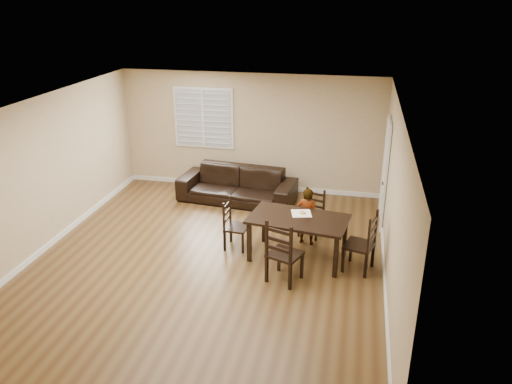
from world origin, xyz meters
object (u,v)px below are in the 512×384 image
at_px(child, 307,216).
at_px(chair_right, 367,246).
at_px(dining_table, 298,222).
at_px(donut, 303,212).
at_px(sofa, 237,185).
at_px(chair_left, 231,226).
at_px(chair_near, 314,214).
at_px(chair_far, 281,256).

bearing_deg(child, chair_right, 153.51).
relative_size(dining_table, child, 1.63).
bearing_deg(chair_right, dining_table, -83.63).
distance_m(child, donut, 0.49).
relative_size(dining_table, sofa, 0.70).
relative_size(dining_table, chair_left, 1.91).
bearing_deg(sofa, chair_right, -35.53).
distance_m(chair_near, chair_left, 1.65).
xyz_separation_m(dining_table, sofa, (-1.64, 2.28, -0.32)).
height_order(chair_near, chair_left, chair_left).
bearing_deg(chair_far, chair_near, -79.31).
distance_m(chair_far, donut, 1.12).
xyz_separation_m(dining_table, chair_far, (-0.16, -0.87, -0.19)).
distance_m(chair_right, donut, 1.23).
xyz_separation_m(chair_right, sofa, (-2.81, 2.48, -0.11)).
bearing_deg(chair_left, chair_far, -130.69).
bearing_deg(sofa, chair_far, -58.85).
relative_size(child, sofa, 0.43).
height_order(chair_left, child, child).
bearing_deg(child, chair_near, -90.49).
bearing_deg(dining_table, chair_far, -91.78).
xyz_separation_m(donut, sofa, (-1.69, 2.10, -0.43)).
bearing_deg(chair_near, child, -83.64).
distance_m(chair_near, chair_right, 1.59).
bearing_deg(donut, dining_table, -104.88).
xyz_separation_m(chair_near, chair_left, (-1.41, -0.85, 0.01)).
bearing_deg(dining_table, chair_left, -179.54).
height_order(chair_far, donut, chair_far).
bearing_deg(chair_near, dining_table, -82.43).
distance_m(dining_table, sofa, 2.83).
bearing_deg(child, sofa, -34.04).
xyz_separation_m(chair_near, sofa, (-1.81, 1.25, -0.04)).
height_order(chair_right, donut, chair_right).
distance_m(chair_far, chair_left, 1.51).
distance_m(chair_far, child, 1.49).
xyz_separation_m(chair_far, chair_left, (-1.08, 1.05, -0.07)).
distance_m(chair_far, sofa, 3.48).
relative_size(chair_near, child, 0.83).
height_order(chair_left, chair_right, chair_right).
height_order(dining_table, chair_near, chair_near).
distance_m(chair_near, child, 0.46).
height_order(chair_near, chair_right, chair_right).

